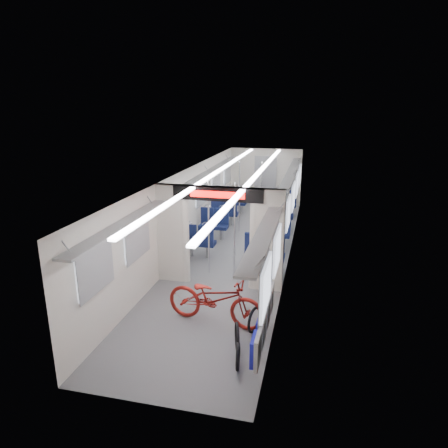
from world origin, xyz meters
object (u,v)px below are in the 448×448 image
Objects in this scene: bike_hoop_b at (237,338)px; bike_hoop_a at (238,358)px; stanchion_near_left at (209,228)px; seat_bay_far_right at (282,207)px; stanchion_far_left at (239,197)px; stanchion_far_right at (261,198)px; seat_bay_far_left at (230,204)px; seat_bay_near_left at (207,230)px; bike_hoop_c at (254,321)px; bicycle at (215,299)px; flip_bench at (264,321)px; seat_bay_near_right at (270,238)px; stanchion_near_right at (234,230)px.

bike_hoop_a is at bearing -77.19° from bike_hoop_b.
seat_bay_far_right is at bearing 75.07° from stanchion_near_left.
stanchion_far_left is 1.00× the size of stanchion_far_right.
seat_bay_near_left is at bearing -90.00° from seat_bay_far_left.
bike_hoop_c reaches higher than bike_hoop_b.
bicycle is 1.24m from flip_bench.
seat_bay_near_left is 0.84× the size of seat_bay_near_right.
seat_bay_near_left is (-1.85, 4.78, 0.30)m from bike_hoop_b.
stanchion_far_right is (-0.55, 6.49, 0.93)m from bike_hoop_b.
seat_bay_near_left is 0.99× the size of seat_bay_far_right.
bike_hoop_c is at bearing -88.60° from seat_bay_far_right.
seat_bay_near_right is at bearing -62.48° from seat_bay_far_left.
seat_bay_far_left is at bearing 132.45° from stanchion_far_right.
seat_bay_far_left is at bearing 96.34° from stanchion_near_left.
bike_hoop_c is 0.22× the size of stanchion_far_right.
stanchion_far_right reaches higher than seat_bay_far_right.
bike_hoop_c is 0.22× the size of stanchion_near_left.
stanchion_near_left reaches higher than seat_bay_far_right.
bike_hoop_a is 0.19× the size of stanchion_near_right.
flip_bench is at bearing -84.42° from seat_bay_near_right.
stanchion_near_right is (1.18, -4.91, 0.62)m from seat_bay_far_left.
seat_bay_far_left reaches higher than seat_bay_far_right.
stanchion_near_right is at bearing 110.55° from flip_bench.
stanchion_near_right is at bearing 102.67° from bike_hoop_b.
seat_bay_far_right is 0.85× the size of stanchion_far_left.
seat_bay_near_right is 1.00× the size of stanchion_near_left.
seat_bay_far_right is 5.19m from stanchion_near_left.
stanchion_far_right reaches higher than seat_bay_near_right.
stanchion_near_left is at bearing -102.43° from stanchion_far_right.
stanchion_near_right reaches higher than bicycle.
seat_bay_far_right is (-0.00, 3.68, -0.05)m from seat_bay_near_right.
stanchion_near_left reaches higher than bike_hoop_b.
flip_bench is 0.91× the size of stanchion_far_left.
bike_hoop_c is 3.00m from stanchion_near_left.
bike_hoop_a is at bearing -79.07° from stanchion_far_left.
seat_bay_far_right is at bearing 93.01° from flip_bench.
stanchion_far_right reaches higher than bike_hoop_a.
stanchion_near_left is (-1.31, 3.03, 0.93)m from bike_hoop_b.
bike_hoop_c is at bearing -87.22° from seat_bay_near_right.
seat_bay_far_right reaches higher than bike_hoop_c.
bike_hoop_b reaches higher than bike_hoop_a.
bike_hoop_c is at bearing -91.85° from bicycle.
stanchion_near_right is at bearing -117.76° from seat_bay_near_right.
bike_hoop_c reaches higher than bike_hoop_a.
seat_bay_near_right reaches higher than bike_hoop_b.
flip_bench is 0.56m from bike_hoop_b.
seat_bay_near_right is 1.00× the size of stanchion_near_right.
seat_bay_far_right is at bearing 4.35° from bicycle.
seat_bay_far_right is 5.08m from stanchion_near_right.
bike_hoop_c is 6.12m from stanchion_far_left.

